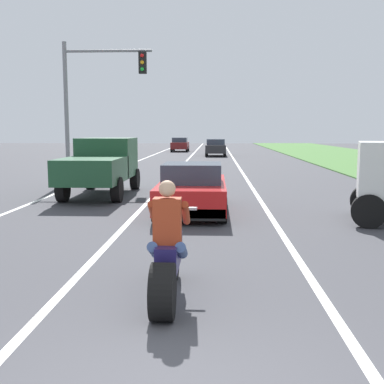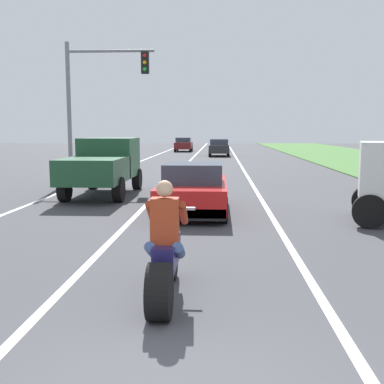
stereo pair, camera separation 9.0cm
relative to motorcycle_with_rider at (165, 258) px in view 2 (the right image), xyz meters
name	(u,v)px [view 2 (the right image)]	position (x,y,z in m)	size (l,w,h in m)	color
lane_stripe_left_solid	(104,175)	(-5.11, 17.38, -0.59)	(0.14, 120.00, 0.01)	white
lane_stripe_right_solid	(247,176)	(2.09, 17.38, -0.59)	(0.14, 120.00, 0.01)	white
lane_stripe_centre_dashed	(175,176)	(-1.51, 17.38, -0.59)	(0.14, 120.00, 0.01)	white
motorcycle_with_rider	(165,258)	(0.00, 0.00, 0.00)	(0.70, 2.21, 1.62)	black
sports_car_red	(194,190)	(-0.01, 6.94, 0.04)	(1.84, 4.30, 1.37)	red
pickup_truck_left_lane_dark_green	(103,164)	(-3.34, 10.24, 0.51)	(2.02, 4.80, 1.98)	#1E4C2D
traffic_light_mast_near	(94,91)	(-4.70, 14.40, 3.35)	(3.84, 0.34, 6.00)	gray
distant_car_far_ahead	(219,147)	(0.65, 36.06, 0.18)	(1.80, 4.00, 1.50)	#262628
distant_car_further_ahead	(184,144)	(-3.19, 45.02, 0.18)	(1.80, 4.00, 1.50)	maroon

